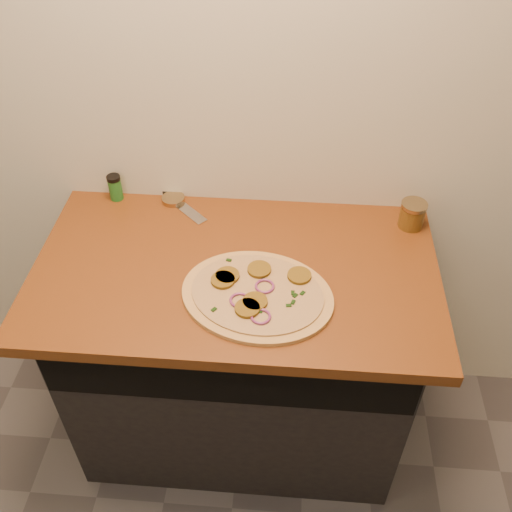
# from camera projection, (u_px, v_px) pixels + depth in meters

# --- Properties ---
(cabinet) EXTENTS (1.10, 0.60, 0.86)m
(cabinet) POSITION_uv_depth(u_px,v_px,m) (240.00, 356.00, 2.03)
(cabinet) COLOR black
(cabinet) RESTS_ON ground
(countertop) EXTENTS (1.20, 0.70, 0.04)m
(countertop) POSITION_uv_depth(u_px,v_px,m) (236.00, 271.00, 1.70)
(countertop) COLOR brown
(countertop) RESTS_ON cabinet
(pizza) EXTENTS (0.51, 0.51, 0.03)m
(pizza) POSITION_uv_depth(u_px,v_px,m) (257.00, 294.00, 1.59)
(pizza) COLOR tan
(pizza) RESTS_ON countertop
(chefs_knife) EXTENTS (0.23, 0.22, 0.02)m
(chefs_knife) POSITION_uv_depth(u_px,v_px,m) (173.00, 198.00, 1.92)
(chefs_knife) COLOR #B7BAC1
(chefs_knife) RESTS_ON countertop
(mason_jar_lid) EXTENTS (0.09, 0.09, 0.02)m
(mason_jar_lid) POSITION_uv_depth(u_px,v_px,m) (173.00, 199.00, 1.91)
(mason_jar_lid) COLOR #9D855B
(mason_jar_lid) RESTS_ON countertop
(salsa_jar) EXTENTS (0.08, 0.08, 0.09)m
(salsa_jar) POSITION_uv_depth(u_px,v_px,m) (412.00, 215.00, 1.79)
(salsa_jar) COLOR maroon
(salsa_jar) RESTS_ON countertop
(spice_shaker) EXTENTS (0.05, 0.05, 0.09)m
(spice_shaker) POSITION_uv_depth(u_px,v_px,m) (115.00, 187.00, 1.90)
(spice_shaker) COLOR #216A26
(spice_shaker) RESTS_ON countertop
(flour_spill) EXTENTS (0.21, 0.21, 0.00)m
(flour_spill) POSITION_uv_depth(u_px,v_px,m) (277.00, 305.00, 1.57)
(flour_spill) COLOR white
(flour_spill) RESTS_ON countertop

